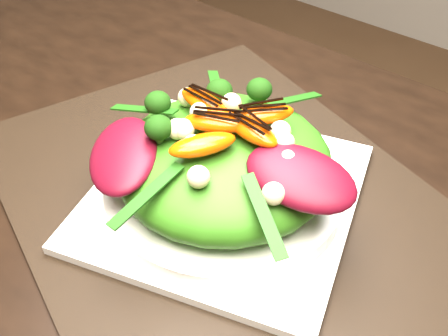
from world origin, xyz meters
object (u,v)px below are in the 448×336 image
Objects in this scene: salad_bowl at (224,186)px; lettuce_mound at (224,161)px; dining_table at (32,193)px; plate_base at (224,195)px; placemat at (224,200)px; orange_segment at (231,114)px.

lettuce_mound reaches higher than salad_bowl.
salad_bowl is 1.14× the size of lettuce_mound.
dining_table reaches higher than plate_base.
placemat is at bearing 30.77° from dining_table.
placemat is 2.15× the size of salad_bowl.
dining_table is 6.74× the size of salad_bowl.
dining_table is at bearing -149.23° from placemat.
dining_table is 6.27× the size of plate_base.
salad_bowl is at bearing -68.94° from orange_segment.
orange_segment reaches higher than plate_base.
plate_base is at bearing 90.00° from salad_bowl.
lettuce_mound is (0.18, 0.11, 0.07)m from dining_table.
orange_segment reaches higher than salad_bowl.
plate_base is 0.05m from lettuce_mound.
orange_segment is (-0.01, 0.02, 0.09)m from plate_base.
orange_segment is at bearing 111.06° from salad_bowl.
dining_table is 0.22m from salad_bowl.
lettuce_mound is 3.47× the size of orange_segment.
orange_segment is (-0.01, 0.02, 0.10)m from placemat.
orange_segment reaches higher than placemat.
lettuce_mound is (0.00, 0.00, 0.05)m from plate_base.
plate_base is 1.22× the size of lettuce_mound.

